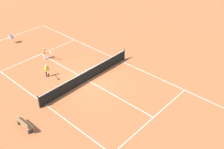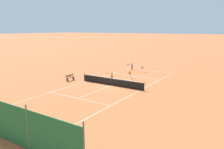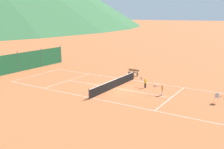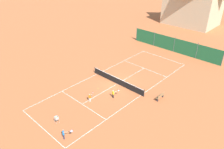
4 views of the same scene
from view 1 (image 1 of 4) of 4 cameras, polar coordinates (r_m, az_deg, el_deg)
name	(u,v)px [view 1 (image 1 of 4)]	position (r m, az deg, el deg)	size (l,w,h in m)	color
ground_plane	(88,80)	(21.14, -5.31, -1.28)	(600.00, 600.00, 0.00)	#B25B33
court_line_markings	(88,80)	(21.14, -5.31, -1.28)	(8.25, 23.85, 0.01)	white
tennis_net	(87,75)	(20.86, -5.38, -0.16)	(9.18, 0.08, 1.06)	#2D2D2D
player_far_service	(47,70)	(21.75, -13.98, 0.96)	(0.56, 0.92, 1.13)	black
player_far_baseline	(45,53)	(24.35, -14.44, 4.58)	(0.41, 0.97, 1.10)	white
tennis_ball_mid_court	(76,63)	(23.43, -7.84, 2.45)	(0.07, 0.07, 0.07)	#CCE033
tennis_ball_by_net_right	(23,41)	(28.50, -18.83, 6.85)	(0.07, 0.07, 0.07)	#CCE033
tennis_ball_near_corner	(57,112)	(18.47, -11.84, -7.90)	(0.07, 0.07, 0.07)	#CCE033
tennis_ball_by_net_left	(80,44)	(26.64, -6.93, 6.59)	(0.07, 0.07, 0.07)	#CCE033
ball_hopper	(11,37)	(28.24, -21.04, 7.56)	(0.36, 0.36, 0.89)	#B7B7BC
courtside_bench	(24,123)	(17.55, -18.69, -10.03)	(0.36, 1.50, 0.84)	olive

